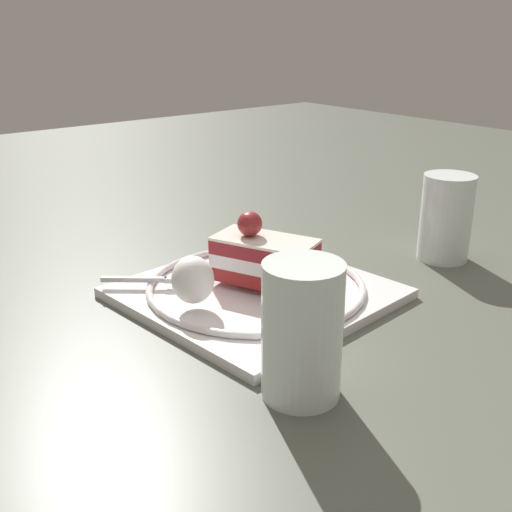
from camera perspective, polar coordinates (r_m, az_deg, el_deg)
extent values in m
plane|color=#53574B|center=(0.70, 0.76, -2.65)|extent=(2.40, 2.40, 0.00)
cube|color=white|center=(0.67, 0.00, -3.42)|extent=(0.27, 0.27, 0.01)
torus|color=white|center=(0.67, 0.00, -2.71)|extent=(0.26, 0.26, 0.01)
cube|color=maroon|center=(0.67, 0.80, -1.66)|extent=(0.12, 0.09, 0.02)
cube|color=white|center=(0.66, 0.81, -0.46)|extent=(0.12, 0.09, 0.02)
cube|color=maroon|center=(0.65, 0.82, 0.77)|extent=(0.12, 0.09, 0.02)
cube|color=white|center=(0.65, 0.82, 1.51)|extent=(0.12, 0.09, 0.00)
sphere|color=maroon|center=(0.65, -0.58, 2.99)|extent=(0.03, 0.03, 0.03)
ellipsoid|color=white|center=(0.61, -5.84, -2.19)|extent=(0.04, 0.04, 0.05)
cube|color=silver|center=(0.68, -11.21, -2.12)|extent=(0.05, 0.06, 0.00)
cube|color=silver|center=(0.67, -7.74, -2.16)|extent=(0.02, 0.02, 0.00)
cube|color=silver|center=(0.66, -6.00, -2.36)|extent=(0.02, 0.02, 0.00)
cube|color=silver|center=(0.67, -5.97, -2.24)|extent=(0.02, 0.02, 0.00)
cube|color=silver|center=(0.67, -5.93, -2.13)|extent=(0.02, 0.02, 0.00)
cube|color=silver|center=(0.67, -5.90, -2.02)|extent=(0.02, 0.02, 0.00)
cylinder|color=white|center=(0.48, 4.26, -6.92)|extent=(0.06, 0.06, 0.11)
cylinder|color=beige|center=(0.49, 4.22, -8.27)|extent=(0.06, 0.06, 0.08)
cylinder|color=white|center=(0.80, 17.10, 3.39)|extent=(0.06, 0.06, 0.11)
cylinder|color=beige|center=(0.80, 17.01, 2.61)|extent=(0.06, 0.06, 0.08)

